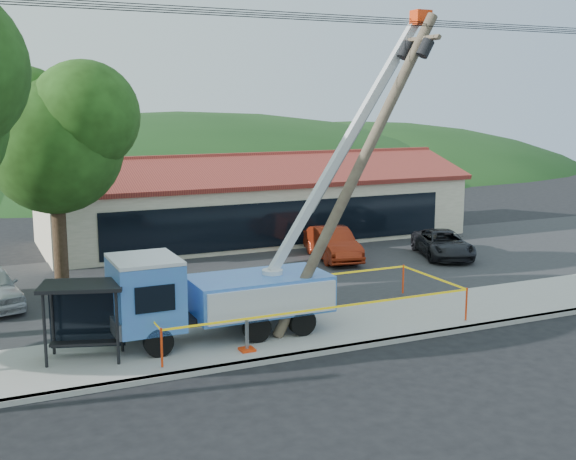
# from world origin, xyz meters

# --- Properties ---
(ground) EXTENTS (120.00, 120.00, 0.00)m
(ground) POSITION_xyz_m (0.00, 0.00, 0.00)
(ground) COLOR black
(ground) RESTS_ON ground
(curb) EXTENTS (60.00, 0.25, 0.15)m
(curb) POSITION_xyz_m (0.00, 2.10, 0.07)
(curb) COLOR #A4A099
(curb) RESTS_ON ground
(sidewalk) EXTENTS (60.00, 4.00, 0.15)m
(sidewalk) POSITION_xyz_m (0.00, 4.00, 0.07)
(sidewalk) COLOR #A4A099
(sidewalk) RESTS_ON ground
(parking_lot) EXTENTS (60.00, 12.00, 0.10)m
(parking_lot) POSITION_xyz_m (0.00, 12.00, 0.05)
(parking_lot) COLOR #28282B
(parking_lot) RESTS_ON ground
(strip_mall) EXTENTS (22.50, 8.53, 4.67)m
(strip_mall) POSITION_xyz_m (4.00, 19.98, 1.88)
(strip_mall) COLOR #BEB597
(strip_mall) RESTS_ON ground
(tree_lot) EXTENTS (6.30, 5.60, 8.94)m
(tree_lot) POSITION_xyz_m (-7.00, 13.00, 6.21)
(tree_lot) COLOR #332316
(tree_lot) RESTS_ON ground
(hill_center) EXTENTS (89.60, 64.00, 32.00)m
(hill_center) POSITION_xyz_m (10.00, 55.00, 0.00)
(hill_center) COLOR #173714
(hill_center) RESTS_ON ground
(hill_east) EXTENTS (72.80, 52.00, 26.00)m
(hill_east) POSITION_xyz_m (30.00, 55.00, 0.00)
(hill_east) COLOR #173714
(hill_east) RESTS_ON ground
(utility_truck) EXTENTS (10.69, 3.67, 10.15)m
(utility_truck) POSITION_xyz_m (-3.40, 4.55, 1.68)
(utility_truck) COLOR black
(utility_truck) RESTS_ON ground
(leaning_pole) EXTENTS (5.75, 1.93, 10.07)m
(leaning_pole) POSITION_xyz_m (1.20, 3.71, 5.60)
(leaning_pole) COLOR #4C3B31
(leaning_pole) RESTS_ON ground
(bus_shelter) EXTENTS (2.62, 2.05, 2.22)m
(bus_shelter) POSITION_xyz_m (-7.47, 4.34, 1.76)
(bus_shelter) COLOR black
(bus_shelter) RESTS_ON ground
(caution_tape) EXTENTS (10.42, 3.83, 1.11)m
(caution_tape) POSITION_xyz_m (-0.54, 4.52, 0.96)
(caution_tape) COLOR #F8390D
(caution_tape) RESTS_ON ground
(car_red) EXTENTS (2.25, 4.68, 1.48)m
(car_red) POSITION_xyz_m (5.18, 13.09, 0.00)
(car_red) COLOR maroon
(car_red) RESTS_ON ground
(car_dark) EXTENTS (3.44, 4.95, 1.26)m
(car_dark) POSITION_xyz_m (10.19, 11.39, 0.00)
(car_dark) COLOR black
(car_dark) RESTS_ON ground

